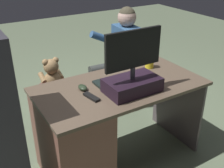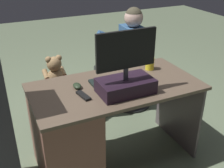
% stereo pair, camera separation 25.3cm
% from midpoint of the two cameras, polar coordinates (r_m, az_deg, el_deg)
% --- Properties ---
extents(ground_plane, '(10.00, 10.00, 0.00)m').
position_cam_midpoint_polar(ground_plane, '(2.86, -5.64, -10.02)').
color(ground_plane, '#616F54').
extents(desk, '(1.32, 0.68, 0.72)m').
position_cam_midpoint_polar(desk, '(2.21, -9.28, -10.13)').
color(desk, brown).
rests_on(desk, ground_plane).
extents(monitor, '(0.45, 0.24, 0.47)m').
position_cam_midpoint_polar(monitor, '(2.01, 0.63, 1.47)').
color(monitor, black).
rests_on(monitor, desk).
extents(keyboard, '(0.42, 0.14, 0.02)m').
position_cam_midpoint_polar(keyboard, '(2.23, -1.77, 0.93)').
color(keyboard, black).
rests_on(keyboard, desk).
extents(computer_mouse, '(0.06, 0.10, 0.04)m').
position_cam_midpoint_polar(computer_mouse, '(2.11, -9.48, -0.79)').
color(computer_mouse, '#23301E').
rests_on(computer_mouse, desk).
extents(cup, '(0.07, 0.07, 0.11)m').
position_cam_midpoint_polar(cup, '(2.46, 4.78, 4.48)').
color(cup, yellow).
rests_on(cup, desk).
extents(tv_remote, '(0.07, 0.16, 0.02)m').
position_cam_midpoint_polar(tv_remote, '(1.99, -7.88, -2.74)').
color(tv_remote, black).
rests_on(tv_remote, desk).
extents(office_chair_teddy, '(0.44, 0.44, 0.45)m').
position_cam_midpoint_polar(office_chair_teddy, '(2.86, -14.11, -4.20)').
color(office_chair_teddy, black).
rests_on(office_chair_teddy, ground_plane).
extents(teddy_bear, '(0.22, 0.22, 0.32)m').
position_cam_midpoint_polar(teddy_bear, '(2.72, -14.92, 1.80)').
color(teddy_bear, '#94734B').
rests_on(teddy_bear, office_chair_teddy).
extents(visitor_chair, '(0.46, 0.46, 0.45)m').
position_cam_midpoint_polar(visitor_chair, '(3.22, 0.52, 0.32)').
color(visitor_chair, black).
rests_on(visitor_chair, ground_plane).
extents(person, '(0.57, 0.49, 1.13)m').
position_cam_midpoint_polar(person, '(3.01, -0.88, 6.70)').
color(person, '#32567F').
rests_on(person, ground_plane).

